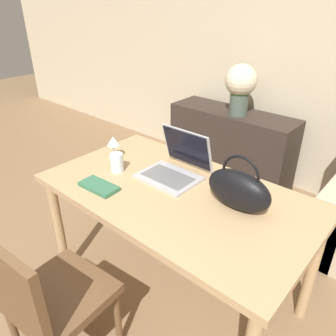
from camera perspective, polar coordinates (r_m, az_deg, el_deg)
wall_back at (r=3.16m, az=26.36°, el=18.45°), size 10.00×0.06×2.70m
dining_table at (r=1.85m, az=1.39°, el=-6.25°), size 1.50×0.85×0.78m
chair at (r=1.73m, az=-20.51°, el=-20.26°), size 0.48×0.48×0.86m
sideboard at (r=3.39m, az=10.76°, el=3.75°), size 1.26×0.40×0.73m
laptop at (r=1.93m, az=1.62°, el=0.80°), size 0.34×0.34×0.26m
drinking_glass at (r=1.99m, az=-8.89°, el=0.95°), size 0.08×0.08×0.11m
wine_glass at (r=2.14m, az=-9.51°, el=4.45°), size 0.08×0.08×0.15m
handbag at (r=1.64m, az=12.20°, el=-3.66°), size 0.34×0.14×0.29m
flower_vase at (r=3.10m, az=12.53°, el=13.86°), size 0.29×0.29×0.46m
book at (r=1.85m, az=-11.94°, el=-3.15°), size 0.23×0.12×0.02m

